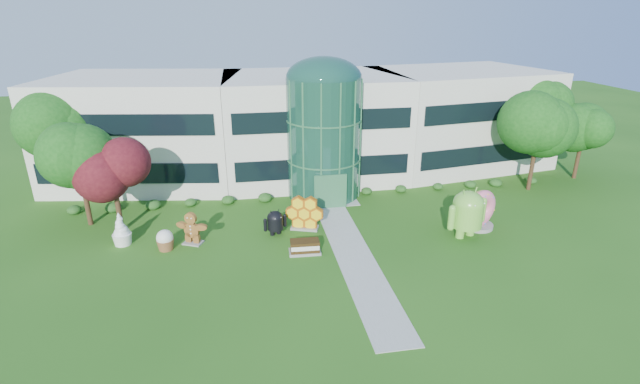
{
  "coord_description": "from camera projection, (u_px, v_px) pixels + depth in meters",
  "views": [
    {
      "loc": [
        -6.65,
        -24.37,
        14.71
      ],
      "look_at": [
        -1.35,
        6.0,
        2.6
      ],
      "focal_mm": 26.0,
      "sensor_mm": 36.0,
      "label": 1
    }
  ],
  "objects": [
    {
      "name": "building",
      "position": [
        312.0,
        125.0,
        43.59
      ],
      "size": [
        46.0,
        15.0,
        9.3
      ],
      "primitive_type": null,
      "color": "beige",
      "rests_on": "ground"
    },
    {
      "name": "froyo",
      "position": [
        121.0,
        229.0,
        30.84
      ],
      "size": [
        1.37,
        1.37,
        2.29
      ],
      "primitive_type": null,
      "rotation": [
        0.0,
        0.0,
        0.02
      ],
      "color": "white",
      "rests_on": "ground"
    },
    {
      "name": "cupcake",
      "position": [
        165.0,
        240.0,
        30.32
      ],
      "size": [
        1.29,
        1.29,
        1.41
      ],
      "primitive_type": null,
      "rotation": [
        0.0,
        0.0,
        -0.11
      ],
      "color": "white",
      "rests_on": "ground"
    },
    {
      "name": "ground",
      "position": [
        358.0,
        264.0,
        28.79
      ],
      "size": [
        140.0,
        140.0,
        0.0
      ],
      "primitive_type": "plane",
      "color": "#215114",
      "rests_on": "ground"
    },
    {
      "name": "android_green",
      "position": [
        468.0,
        210.0,
        31.69
      ],
      "size": [
        3.99,
        3.25,
        3.91
      ],
      "primitive_type": null,
      "rotation": [
        0.0,
        0.0,
        0.31
      ],
      "color": "#72C13E",
      "rests_on": "ground"
    },
    {
      "name": "trees_backdrop",
      "position": [
        321.0,
        144.0,
        39.17
      ],
      "size": [
        52.0,
        8.0,
        8.4
      ],
      "primitive_type": null,
      "color": "#134A12",
      "rests_on": "ground"
    },
    {
      "name": "tree_red",
      "position": [
        115.0,
        192.0,
        32.08
      ],
      "size": [
        4.0,
        4.0,
        6.0
      ],
      "primitive_type": null,
      "color": "#3F0C14",
      "rests_on": "ground"
    },
    {
      "name": "atrium",
      "position": [
        324.0,
        139.0,
        38.0
      ],
      "size": [
        6.0,
        6.0,
        9.8
      ],
      "primitive_type": "cylinder",
      "color": "#194738",
      "rests_on": "ground"
    },
    {
      "name": "walkway",
      "position": [
        350.0,
        249.0,
        30.61
      ],
      "size": [
        2.4,
        20.0,
        0.04
      ],
      "primitive_type": "cube",
      "color": "#9E9E93",
      "rests_on": "ground"
    },
    {
      "name": "gingerbread",
      "position": [
        192.0,
        228.0,
        30.96
      ],
      "size": [
        2.66,
        1.91,
        2.3
      ],
      "primitive_type": null,
      "rotation": [
        0.0,
        0.0,
        -0.43
      ],
      "color": "brown",
      "rests_on": "ground"
    },
    {
      "name": "android_black",
      "position": [
        275.0,
        221.0,
        32.26
      ],
      "size": [
        2.13,
        1.77,
        2.07
      ],
      "primitive_type": null,
      "rotation": [
        0.0,
        0.0,
        0.35
      ],
      "color": "black",
      "rests_on": "ground"
    },
    {
      "name": "ice_cream_sandwich",
      "position": [
        305.0,
        247.0,
        29.94
      ],
      "size": [
        2.09,
        1.11,
        0.91
      ],
      "primitive_type": null,
      "rotation": [
        0.0,
        0.0,
        -0.04
      ],
      "color": "#311F0A",
      "rests_on": "ground"
    },
    {
      "name": "honeycomb",
      "position": [
        305.0,
        214.0,
        33.07
      ],
      "size": [
        3.05,
        1.91,
        2.26
      ],
      "primitive_type": null,
      "rotation": [
        0.0,
        0.0,
        -0.33
      ],
      "color": "yellow",
      "rests_on": "ground"
    },
    {
      "name": "donut",
      "position": [
        479.0,
        209.0,
        33.22
      ],
      "size": [
        3.11,
        2.39,
        2.92
      ],
      "primitive_type": null,
      "rotation": [
        0.0,
        0.0,
        0.43
      ],
      "color": "#D4507D",
      "rests_on": "ground"
    }
  ]
}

